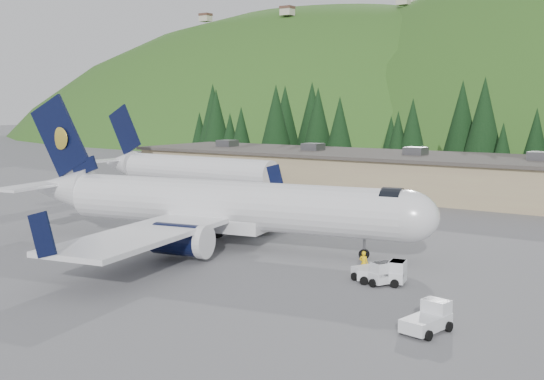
{
  "coord_description": "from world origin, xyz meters",
  "views": [
    {
      "loc": [
        33.3,
        -42.75,
        11.46
      ],
      "look_at": [
        0.0,
        6.0,
        4.0
      ],
      "focal_mm": 45.0,
      "sensor_mm": 36.0,
      "label": 1
    }
  ],
  "objects_px": {
    "second_airliner": "(181,168)",
    "baggage_tug_a": "(386,273)",
    "airliner": "(218,206)",
    "baggage_tug_b": "(376,273)",
    "ramp_worker": "(364,263)",
    "baggage_tug_c": "(429,319)",
    "terminal_building": "(379,172)"
  },
  "relations": [
    {
      "from": "second_airliner",
      "to": "baggage_tug_a",
      "type": "height_order",
      "value": "second_airliner"
    },
    {
      "from": "airliner",
      "to": "baggage_tug_b",
      "type": "height_order",
      "value": "airliner"
    },
    {
      "from": "ramp_worker",
      "to": "baggage_tug_b",
      "type": "bearing_deg",
      "value": 133.37
    },
    {
      "from": "airliner",
      "to": "baggage_tug_c",
      "type": "relative_size",
      "value": 12.2
    },
    {
      "from": "second_airliner",
      "to": "baggage_tug_a",
      "type": "relative_size",
      "value": 8.65
    },
    {
      "from": "terminal_building",
      "to": "second_airliner",
      "type": "bearing_deg",
      "value": -141.22
    },
    {
      "from": "baggage_tug_b",
      "to": "ramp_worker",
      "type": "relative_size",
      "value": 1.88
    },
    {
      "from": "baggage_tug_a",
      "to": "ramp_worker",
      "type": "bearing_deg",
      "value": 141.95
    },
    {
      "from": "terminal_building",
      "to": "ramp_worker",
      "type": "bearing_deg",
      "value": -65.75
    },
    {
      "from": "second_airliner",
      "to": "terminal_building",
      "type": "height_order",
      "value": "second_airliner"
    },
    {
      "from": "second_airliner",
      "to": "ramp_worker",
      "type": "distance_m",
      "value": 45.34
    },
    {
      "from": "airliner",
      "to": "ramp_worker",
      "type": "height_order",
      "value": "airliner"
    },
    {
      "from": "airliner",
      "to": "ramp_worker",
      "type": "distance_m",
      "value": 14.64
    },
    {
      "from": "baggage_tug_c",
      "to": "terminal_building",
      "type": "bearing_deg",
      "value": 38.89
    },
    {
      "from": "baggage_tug_b",
      "to": "terminal_building",
      "type": "height_order",
      "value": "terminal_building"
    },
    {
      "from": "baggage_tug_a",
      "to": "baggage_tug_b",
      "type": "xyz_separation_m",
      "value": [
        -0.64,
        -0.25,
        -0.02
      ]
    },
    {
      "from": "second_airliner",
      "to": "ramp_worker",
      "type": "height_order",
      "value": "second_airliner"
    },
    {
      "from": "airliner",
      "to": "second_airliner",
      "type": "distance_m",
      "value": 32.58
    },
    {
      "from": "baggage_tug_a",
      "to": "ramp_worker",
      "type": "distance_m",
      "value": 2.38
    },
    {
      "from": "second_airliner",
      "to": "baggage_tug_c",
      "type": "distance_m",
      "value": 56.47
    },
    {
      "from": "airliner",
      "to": "second_airliner",
      "type": "height_order",
      "value": "airliner"
    },
    {
      "from": "second_airliner",
      "to": "baggage_tug_c",
      "type": "relative_size",
      "value": 9.04
    },
    {
      "from": "airliner",
      "to": "baggage_tug_c",
      "type": "height_order",
      "value": "airliner"
    },
    {
      "from": "airliner",
      "to": "second_airliner",
      "type": "relative_size",
      "value": 1.35
    },
    {
      "from": "baggage_tug_c",
      "to": "ramp_worker",
      "type": "bearing_deg",
      "value": 54.16
    },
    {
      "from": "baggage_tug_c",
      "to": "baggage_tug_b",
      "type": "bearing_deg",
      "value": 52.87
    },
    {
      "from": "baggage_tug_b",
      "to": "baggage_tug_c",
      "type": "relative_size",
      "value": 1.05
    },
    {
      "from": "baggage_tug_b",
      "to": "baggage_tug_a",
      "type": "bearing_deg",
      "value": 46.81
    },
    {
      "from": "second_airliner",
      "to": "terminal_building",
      "type": "distance_m",
      "value": 25.55
    },
    {
      "from": "baggage_tug_a",
      "to": "baggage_tug_c",
      "type": "distance_m",
      "value": 9.24
    },
    {
      "from": "baggage_tug_b",
      "to": "terminal_building",
      "type": "relative_size",
      "value": 0.05
    },
    {
      "from": "baggage_tug_c",
      "to": "terminal_building",
      "type": "relative_size",
      "value": 0.04
    }
  ]
}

